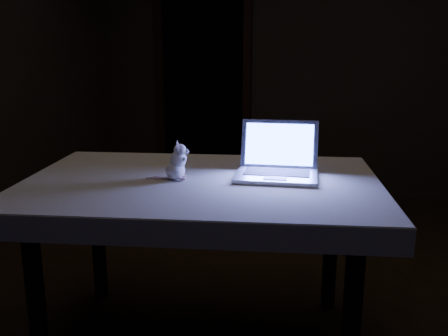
% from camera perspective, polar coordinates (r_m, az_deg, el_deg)
% --- Properties ---
extents(floor, '(5.00, 5.00, 0.00)m').
position_cam_1_polar(floor, '(3.02, 1.14, -15.11)').
color(floor, black).
rests_on(floor, ground).
extents(back_wall, '(4.50, 0.04, 2.60)m').
position_cam_1_polar(back_wall, '(5.09, 9.56, 11.89)').
color(back_wall, black).
rests_on(back_wall, ground).
extents(doorway, '(1.06, 0.36, 2.13)m').
position_cam_1_polar(doorway, '(5.38, -2.37, 9.66)').
color(doorway, black).
rests_on(doorway, back_wall).
extents(table, '(1.74, 1.32, 0.84)m').
position_cam_1_polar(table, '(2.51, -2.51, -10.80)').
color(table, black).
rests_on(table, floor).
extents(tablecloth, '(1.95, 1.60, 0.11)m').
position_cam_1_polar(tablecloth, '(2.39, -1.70, -2.47)').
color(tablecloth, beige).
rests_on(tablecloth, table).
extents(laptop, '(0.43, 0.39, 0.26)m').
position_cam_1_polar(laptop, '(2.37, 6.08, 1.88)').
color(laptop, '#B3B4B8').
rests_on(laptop, tablecloth).
extents(plush_mouse, '(0.18, 0.18, 0.18)m').
position_cam_1_polar(plush_mouse, '(2.35, -5.62, 0.83)').
color(plush_mouse, white).
rests_on(plush_mouse, tablecloth).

